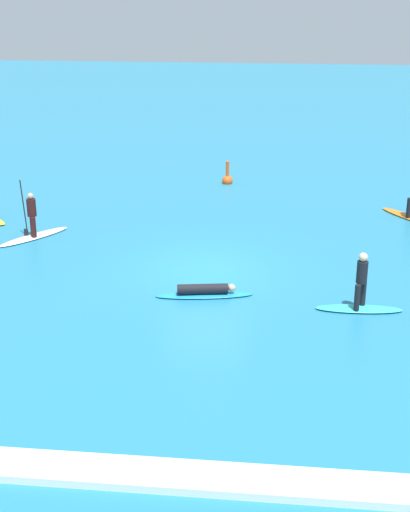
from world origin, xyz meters
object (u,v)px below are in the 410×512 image
(surfer_on_blue_board, at_px, (204,292))
(marker_buoy, at_px, (227,179))
(surfer_on_teal_board, at_px, (360,295))
(surfer_on_white_board, at_px, (33,226))

(surfer_on_blue_board, relative_size, marker_buoy, 2.57)
(surfer_on_blue_board, bearing_deg, surfer_on_teal_board, -15.69)
(surfer_on_white_board, xyz_separation_m, marker_buoy, (6.56, 8.29, -0.27))
(surfer_on_teal_board, bearing_deg, marker_buoy, 107.77)
(surfer_on_white_board, relative_size, marker_buoy, 2.32)
(marker_buoy, bearing_deg, surfer_on_teal_board, -69.92)
(surfer_on_blue_board, distance_m, surfer_on_white_board, 8.26)
(surfer_on_white_board, distance_m, marker_buoy, 10.58)
(surfer_on_blue_board, distance_m, marker_buoy, 12.87)
(marker_buoy, bearing_deg, surfer_on_white_board, -128.36)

